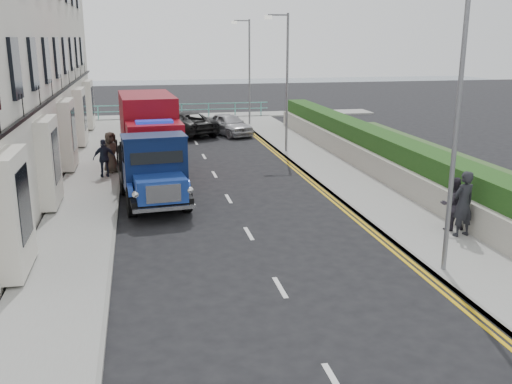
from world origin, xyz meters
name	(u,v)px	position (x,y,z in m)	size (l,w,h in m)	color
ground	(262,257)	(0.00, 0.00, 0.00)	(120.00, 120.00, 0.00)	black
pavement_west	(91,185)	(-5.20, 9.00, 0.06)	(2.40, 38.00, 0.12)	gray
pavement_east	(336,173)	(5.30, 9.00, 0.06)	(2.60, 38.00, 0.12)	gray
promenade	(181,117)	(0.00, 29.00, 0.06)	(30.00, 2.50, 0.12)	gray
sea_plane	(162,85)	(0.00, 60.00, 0.00)	(120.00, 120.00, 0.00)	slate
garden_east	(378,152)	(7.21, 9.00, 0.90)	(1.45, 28.00, 1.75)	#B2AD9E
seafront_railing	(182,111)	(0.00, 28.20, 0.58)	(13.00, 0.08, 1.11)	#59B2A5
lamp_near	(453,118)	(4.18, -2.00, 4.00)	(1.23, 0.18, 7.00)	slate
lamp_mid	(285,75)	(4.18, 14.00, 4.00)	(1.23, 0.18, 7.00)	slate
lamp_far	(248,66)	(4.18, 24.00, 4.00)	(1.23, 0.18, 7.00)	slate
bedford_lorry	(155,175)	(-2.69, 5.50, 1.18)	(2.63, 5.60, 2.57)	black
red_lorry	(149,133)	(-2.72, 10.86, 1.82)	(2.62, 6.65, 3.42)	black
parked_car_front	(156,178)	(-2.60, 6.92, 0.70)	(1.66, 4.12, 1.40)	black
parked_car_mid	(152,152)	(-2.60, 12.00, 0.75)	(1.58, 4.52, 1.49)	#5492B5
parked_car_rear	(150,140)	(-2.60, 15.94, 0.62)	(1.75, 4.30, 1.25)	#A2A3A6
seafront_car_left	(183,123)	(-0.50, 20.91, 0.73)	(2.43, 5.27, 1.46)	black
seafront_car_right	(229,124)	(2.28, 20.28, 0.67)	(1.58, 3.93, 1.34)	#ADACB1
pedestrian_east_near	(463,204)	(6.10, 0.23, 1.11)	(0.72, 0.47, 1.98)	black
pedestrian_east_far	(452,204)	(6.10, 0.81, 0.95)	(0.80, 0.63, 1.65)	#322C36
pedestrian_west_near	(104,158)	(-4.65, 10.03, 0.93)	(0.95, 0.39, 1.61)	#1C2233
pedestrian_west_far	(111,152)	(-4.40, 10.85, 1.01)	(0.87, 0.57, 1.78)	#41382E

